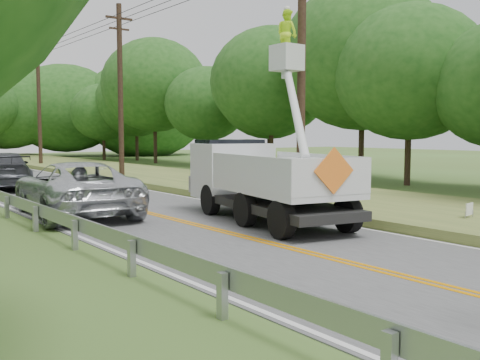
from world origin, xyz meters
TOP-DOWN VIEW (x-y plane):
  - ground at (0.00, 0.00)m, footprint 140.00×140.00m
  - road at (0.00, 14.00)m, footprint 7.20×96.00m
  - utility_poles at (5.00, 17.02)m, footprint 1.60×43.30m
  - tall_grass_verge at (7.10, 14.00)m, footprint 7.00×96.00m
  - treeline_right at (15.59, 23.75)m, footprint 11.61×52.67m
  - bucket_truck at (2.45, 8.43)m, footprint 4.48×7.45m
  - suv_silver at (-2.15, 12.18)m, footprint 3.53×6.65m
  - suv_darkgrey at (-1.83, 22.78)m, footprint 3.60×6.43m
  - yard_sign at (6.04, 3.05)m, footprint 0.50×0.12m

SIDE VIEW (x-z plane):
  - ground at x=0.00m, z-range 0.00..0.00m
  - road at x=0.00m, z-range 0.00..0.02m
  - tall_grass_verge at x=7.10m, z-range 0.00..0.30m
  - yard_sign at x=6.04m, z-range 0.16..0.88m
  - suv_darkgrey at x=-1.83m, z-range 0.02..1.78m
  - suv_silver at x=-2.15m, z-range 0.02..1.80m
  - bucket_truck at x=2.45m, z-range -1.89..5.05m
  - utility_poles at x=5.00m, z-range 0.27..10.27m
  - treeline_right at x=15.59m, z-range 0.52..11.81m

